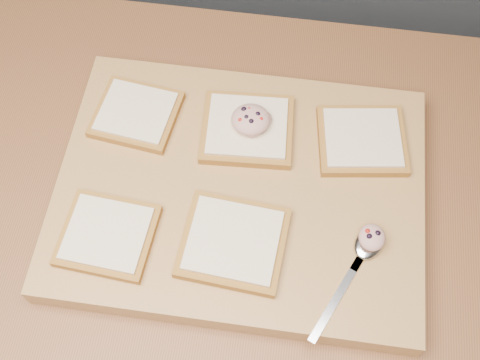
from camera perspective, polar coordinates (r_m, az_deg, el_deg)
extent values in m
cube|color=slate|center=(1.28, -2.22, -13.37)|extent=(1.90, 0.75, 0.84)
cube|color=brown|center=(0.85, -3.26, -5.83)|extent=(2.00, 0.80, 0.06)
cube|color=#AF794B|center=(0.82, 0.00, -1.08)|extent=(0.49, 0.37, 0.04)
cube|color=olive|center=(0.87, -9.79, 6.15)|extent=(0.12, 0.12, 0.01)
cube|color=beige|center=(0.86, -9.87, 6.45)|extent=(0.11, 0.10, 0.00)
cube|color=olive|center=(0.84, 0.69, 4.83)|extent=(0.13, 0.12, 0.01)
cube|color=beige|center=(0.83, 0.70, 5.16)|extent=(0.11, 0.10, 0.00)
cube|color=olive|center=(0.85, 11.47, 3.69)|extent=(0.13, 0.12, 0.01)
cube|color=beige|center=(0.84, 11.57, 3.98)|extent=(0.12, 0.11, 0.00)
cube|color=olive|center=(0.79, -12.43, -5.16)|extent=(0.12, 0.11, 0.01)
cube|color=beige|center=(0.78, -12.55, -4.93)|extent=(0.11, 0.10, 0.00)
cube|color=olive|center=(0.76, -0.63, -5.96)|extent=(0.14, 0.13, 0.01)
cube|color=beige|center=(0.76, -0.64, -5.70)|extent=(0.12, 0.11, 0.00)
ellipsoid|color=tan|center=(0.82, 1.02, 5.75)|extent=(0.05, 0.05, 0.02)
sphere|color=black|center=(0.82, 1.69, 6.24)|extent=(0.01, 0.01, 0.01)
sphere|color=black|center=(0.82, 0.37, 6.70)|extent=(0.01, 0.01, 0.01)
sphere|color=black|center=(0.81, 1.08, 5.57)|extent=(0.01, 0.01, 0.01)
sphere|color=black|center=(0.81, 0.63, 5.94)|extent=(0.01, 0.01, 0.01)
sphere|color=#A5140C|center=(0.81, 2.01, 5.79)|extent=(0.01, 0.01, 0.01)
sphere|color=#A5140C|center=(0.82, 0.88, 6.71)|extent=(0.01, 0.01, 0.01)
sphere|color=#A5140C|center=(0.81, 0.02, 5.71)|extent=(0.01, 0.01, 0.01)
ellipsoid|color=silver|center=(0.78, 12.18, -5.76)|extent=(0.05, 0.06, 0.01)
cube|color=silver|center=(0.78, 11.24, -7.42)|extent=(0.02, 0.04, 0.00)
cube|color=silver|center=(0.76, 9.25, -10.84)|extent=(0.06, 0.12, 0.00)
ellipsoid|color=tan|center=(0.77, 12.39, -5.34)|extent=(0.03, 0.04, 0.02)
sphere|color=black|center=(0.77, 12.92, -4.95)|extent=(0.01, 0.01, 0.01)
sphere|color=black|center=(0.76, 12.16, -5.25)|extent=(0.01, 0.01, 0.01)
sphere|color=#A5140C|center=(0.76, 12.01, -4.77)|extent=(0.01, 0.01, 0.01)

